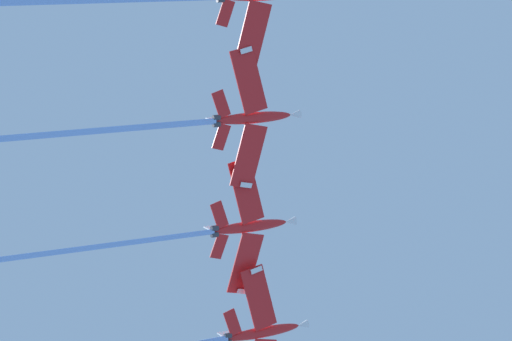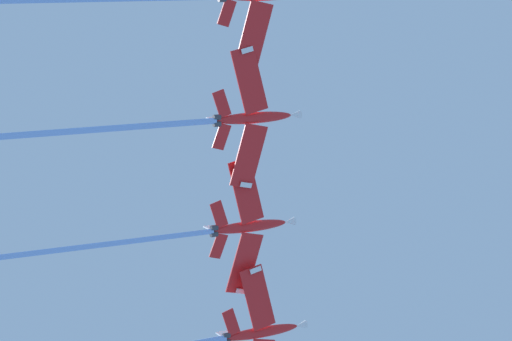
# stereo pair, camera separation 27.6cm
# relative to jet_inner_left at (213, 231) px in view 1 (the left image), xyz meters

# --- Properties ---
(jet_inner_left) EXTENTS (33.47, 27.07, 24.22)m
(jet_inner_left) POSITION_rel_jet_inner_left_xyz_m (0.00, 0.00, 0.00)
(jet_inner_left) COLOR red
(jet_centre) EXTENTS (39.70, 31.79, 27.47)m
(jet_centre) POSITION_rel_jet_inner_left_xyz_m (11.33, 11.14, -2.49)
(jet_centre) COLOR red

